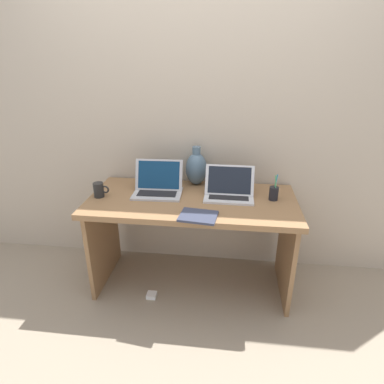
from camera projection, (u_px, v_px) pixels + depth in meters
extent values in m
plane|color=gray|center=(192.00, 282.00, 2.55)|extent=(6.00, 6.00, 0.00)
cube|color=#BCAD99|center=(198.00, 120.00, 2.42)|extent=(4.40, 0.04, 2.40)
cube|color=olive|center=(192.00, 201.00, 2.27)|extent=(1.46, 0.68, 0.04)
cube|color=olive|center=(104.00, 239.00, 2.49)|extent=(0.03, 0.58, 0.69)
cube|color=olive|center=(286.00, 251.00, 2.34)|extent=(0.03, 0.58, 0.69)
cube|color=#B2B2B7|center=(158.00, 194.00, 2.33)|extent=(0.35, 0.25, 0.01)
cube|color=black|center=(157.00, 192.00, 2.32)|extent=(0.28, 0.15, 0.00)
cube|color=#B2B2B7|center=(159.00, 175.00, 2.35)|extent=(0.35, 0.10, 0.22)
cube|color=navy|center=(159.00, 175.00, 2.35)|extent=(0.31, 0.09, 0.19)
cube|color=silver|center=(229.00, 197.00, 2.27)|extent=(0.34, 0.23, 0.01)
cube|color=black|center=(229.00, 196.00, 2.27)|extent=(0.27, 0.14, 0.00)
cube|color=silver|center=(230.00, 180.00, 2.28)|extent=(0.34, 0.11, 0.20)
cube|color=black|center=(230.00, 180.00, 2.28)|extent=(0.30, 0.10, 0.17)
ellipsoid|color=slate|center=(196.00, 169.00, 2.47)|extent=(0.16, 0.16, 0.25)
cylinder|color=slate|center=(196.00, 151.00, 2.41)|extent=(0.06, 0.06, 0.06)
cube|color=#33384C|center=(198.00, 216.00, 2.01)|extent=(0.25, 0.20, 0.02)
cylinder|color=black|center=(99.00, 190.00, 2.28)|extent=(0.07, 0.07, 0.10)
torus|color=black|center=(105.00, 189.00, 2.27)|extent=(0.06, 0.01, 0.06)
cylinder|color=black|center=(274.00, 193.00, 2.23)|extent=(0.06, 0.06, 0.09)
cylinder|color=#4CA566|center=(276.00, 186.00, 2.19)|extent=(0.02, 0.02, 0.16)
cylinder|color=#338CBF|center=(275.00, 185.00, 2.21)|extent=(0.02, 0.02, 0.16)
cylinder|color=#4CA566|center=(275.00, 186.00, 2.22)|extent=(0.02, 0.01, 0.14)
cube|color=white|center=(152.00, 295.00, 2.40)|extent=(0.07, 0.07, 0.03)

